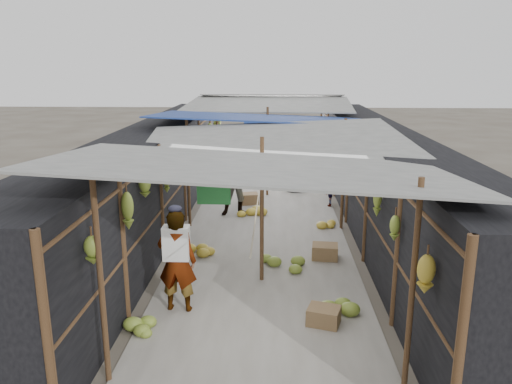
# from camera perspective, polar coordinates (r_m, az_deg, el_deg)

# --- Properties ---
(ground) EXTENTS (80.00, 80.00, 0.00)m
(ground) POSITION_cam_1_polar(r_m,az_deg,el_deg) (6.51, -0.13, -21.08)
(ground) COLOR #6B6356
(ground) RESTS_ON ground
(aisle_slab) EXTENTS (3.60, 16.00, 0.02)m
(aisle_slab) POSITION_cam_1_polar(r_m,az_deg,el_deg) (12.39, 1.09, -3.31)
(aisle_slab) COLOR #9E998E
(aisle_slab) RESTS_ON ground
(stall_left) EXTENTS (1.40, 15.00, 2.30)m
(stall_left) POSITION_cam_1_polar(r_m,az_deg,el_deg) (12.43, -11.43, 1.92)
(stall_left) COLOR black
(stall_left) RESTS_ON ground
(stall_right) EXTENTS (1.40, 15.00, 2.30)m
(stall_right) POSITION_cam_1_polar(r_m,az_deg,el_deg) (12.34, 13.76, 1.69)
(stall_right) COLOR black
(stall_right) RESTS_ON ground
(crate_near) EXTENTS (0.55, 0.49, 0.28)m
(crate_near) POSITION_cam_1_polar(r_m,az_deg,el_deg) (7.71, 7.74, -13.90)
(crate_near) COLOR #8E6648
(crate_near) RESTS_ON ground
(crate_mid) EXTENTS (0.54, 0.45, 0.30)m
(crate_mid) POSITION_cam_1_polar(r_m,az_deg,el_deg) (10.09, 7.88, -6.81)
(crate_mid) COLOR #8E6648
(crate_mid) RESTS_ON ground
(crate_back) EXTENTS (0.56, 0.50, 0.31)m
(crate_back) POSITION_cam_1_polar(r_m,az_deg,el_deg) (13.82, -0.77, -0.79)
(crate_back) COLOR #8E6648
(crate_back) RESTS_ON ground
(black_basin) EXTENTS (0.63, 0.63, 0.19)m
(black_basin) POSITION_cam_1_polar(r_m,az_deg,el_deg) (15.34, 4.46, 0.48)
(black_basin) COLOR black
(black_basin) RESTS_ON ground
(vendor_elderly) EXTENTS (0.64, 0.44, 1.66)m
(vendor_elderly) POSITION_cam_1_polar(r_m,az_deg,el_deg) (7.86, -9.01, -7.81)
(vendor_elderly) COLOR silver
(vendor_elderly) RESTS_ON ground
(shopper_blue) EXTENTS (1.03, 0.89, 1.83)m
(shopper_blue) POSITION_cam_1_polar(r_m,az_deg,el_deg) (12.68, -2.05, 1.35)
(shopper_blue) COLOR navy
(shopper_blue) RESTS_ON ground
(vendor_seated) EXTENTS (0.34, 0.55, 0.81)m
(vendor_seated) POSITION_cam_1_polar(r_m,az_deg,el_deg) (13.67, 8.36, -0.04)
(vendor_seated) COLOR #46403D
(vendor_seated) RESTS_ON ground
(market_canopy) EXTENTS (5.62, 15.20, 2.77)m
(market_canopy) POSITION_cam_1_polar(r_m,az_deg,el_deg) (12.22, 1.31, 7.98)
(market_canopy) COLOR brown
(market_canopy) RESTS_ON ground
(hanging_bananas) EXTENTS (3.96, 13.49, 0.72)m
(hanging_bananas) POSITION_cam_1_polar(r_m,az_deg,el_deg) (12.02, 0.06, 4.25)
(hanging_bananas) COLOR olive
(hanging_bananas) RESTS_ON ground
(floor_bananas) EXTENTS (3.71, 10.56, 0.34)m
(floor_bananas) POSITION_cam_1_polar(r_m,az_deg,el_deg) (11.37, 2.14, -4.22)
(floor_bananas) COLOR gold
(floor_bananas) RESTS_ON ground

